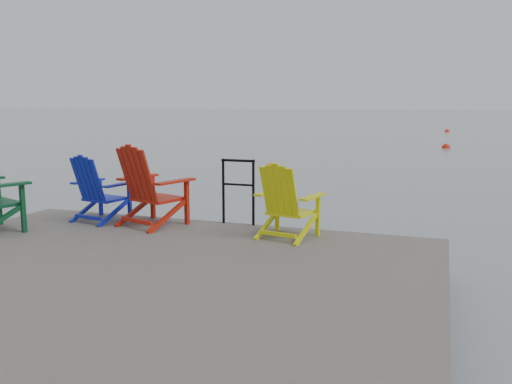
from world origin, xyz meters
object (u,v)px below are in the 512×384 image
(chair_blue, at_px, (98,188))
(chair_red, at_px, (150,186))
(chair_yellow, at_px, (286,201))
(buoy_d, at_px, (447,132))
(buoy_a, at_px, (270,169))
(buoy_b, at_px, (446,148))
(handrail, at_px, (238,185))

(chair_blue, distance_m, chair_red, 0.84)
(chair_yellow, relative_size, buoy_d, 2.37)
(chair_blue, height_order, buoy_a, chair_blue)
(chair_blue, xyz_separation_m, chair_yellow, (2.76, -0.07, -0.00))
(chair_yellow, relative_size, buoy_a, 2.44)
(buoy_d, bearing_deg, chair_red, -95.81)
(chair_red, bearing_deg, chair_blue, -163.24)
(chair_blue, distance_m, chair_yellow, 2.77)
(chair_blue, relative_size, chair_red, 0.85)
(buoy_a, bearing_deg, buoy_b, 63.11)
(buoy_b, bearing_deg, buoy_a, -116.89)
(chair_red, xyz_separation_m, chair_yellow, (1.93, -0.05, -0.08))
(handrail, height_order, chair_red, chair_red)
(buoy_a, height_order, buoy_d, buoy_d)
(chair_blue, bearing_deg, buoy_b, 89.64)
(buoy_b, bearing_deg, chair_red, -99.98)
(buoy_d, bearing_deg, handrail, -94.23)
(chair_blue, relative_size, buoy_a, 2.46)
(buoy_b, bearing_deg, chair_yellow, -94.95)
(buoy_a, distance_m, buoy_b, 12.24)
(chair_blue, height_order, chair_red, chair_red)
(chair_blue, bearing_deg, buoy_d, 94.69)
(chair_red, height_order, chair_yellow, chair_red)
(chair_yellow, xyz_separation_m, buoy_d, (1.94, 38.09, -0.97))
(handrail, relative_size, buoy_b, 2.18)
(chair_yellow, height_order, buoy_b, chair_yellow)
(chair_yellow, distance_m, buoy_a, 11.45)
(chair_red, bearing_deg, buoy_a, 116.99)
(handrail, height_order, buoy_d, handrail)
(chair_blue, xyz_separation_m, buoy_b, (4.65, 21.65, -0.97))
(handrail, bearing_deg, chair_red, -156.03)
(chair_red, distance_m, buoy_d, 38.25)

